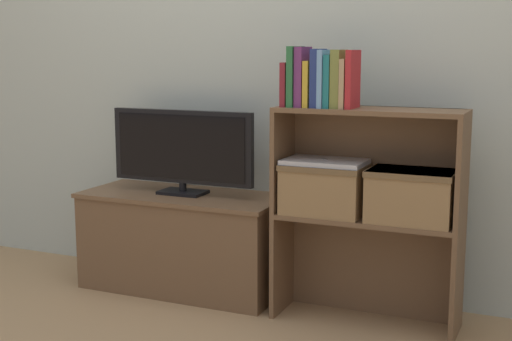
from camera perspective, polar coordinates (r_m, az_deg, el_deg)
ground_plane at (r=3.21m, az=-0.98°, el=-11.45°), size 16.00×16.00×0.00m
wall_back at (r=3.40m, az=2.20°, el=10.42°), size 10.00×0.05×2.40m
tv_stand at (r=3.49m, az=-5.80°, el=-5.65°), size 0.98×0.44×0.47m
tv at (r=3.40m, az=-5.94°, el=1.73°), size 0.73×0.14×0.40m
bookshelf_lower_tier at (r=3.12m, az=9.05°, el=-6.61°), size 0.78×0.27×0.46m
bookshelf_upper_tier at (r=3.02m, az=9.28°, el=1.76°), size 0.78×0.27×0.45m
book_maroon at (r=3.02m, az=2.58°, el=6.90°), size 0.02×0.14×0.18m
book_forest at (r=3.01m, az=3.17°, el=7.52°), size 0.03×0.15×0.25m
book_plum at (r=3.00m, az=3.77°, el=7.48°), size 0.03×0.13×0.25m
book_mustard at (r=2.99m, az=4.37°, el=6.92°), size 0.02×0.14×0.19m
book_navy at (r=2.98m, az=4.99°, el=7.37°), size 0.03×0.13×0.24m
book_skyblue at (r=2.97m, az=5.53°, el=7.32°), size 0.02×0.15×0.24m
book_teal at (r=2.96m, az=6.00°, el=7.11°), size 0.03×0.14×0.22m
book_olive at (r=2.95m, az=6.64°, el=7.29°), size 0.04×0.13×0.24m
book_tan at (r=2.94m, az=7.23°, el=6.91°), size 0.02×0.14×0.20m
book_crimson at (r=2.93m, az=7.76°, el=7.24°), size 0.02×0.15×0.24m
storage_basket_left at (r=3.04m, az=5.50°, el=-1.29°), size 0.35×0.23×0.21m
storage_basket_right at (r=2.94m, az=12.33°, el=-1.81°), size 0.35×0.23×0.21m
laptop at (r=3.02m, az=5.53°, el=0.70°), size 0.34×0.22×0.02m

